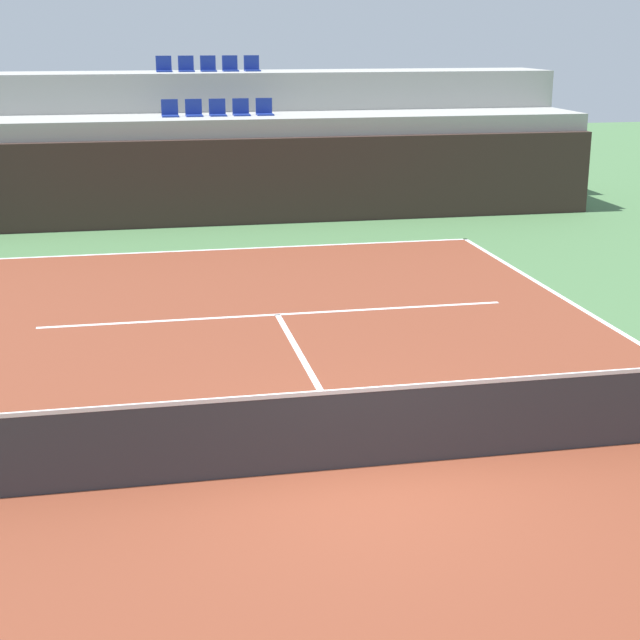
# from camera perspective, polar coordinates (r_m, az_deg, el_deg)

# --- Properties ---
(ground_plane) EXTENTS (80.00, 80.00, 0.00)m
(ground_plane) POSITION_cam_1_polar(r_m,az_deg,el_deg) (11.44, 2.53, -8.56)
(ground_plane) COLOR #477042
(court_surface) EXTENTS (11.00, 24.00, 0.01)m
(court_surface) POSITION_cam_1_polar(r_m,az_deg,el_deg) (11.44, 2.54, -8.53)
(court_surface) COLOR brown
(court_surface) RESTS_ON ground_plane
(baseline_far) EXTENTS (11.00, 0.10, 0.00)m
(baseline_far) POSITION_cam_1_polar(r_m,az_deg,el_deg) (22.67, -4.67, 4.16)
(baseline_far) COLOR white
(baseline_far) RESTS_ON court_surface
(service_line_far) EXTENTS (8.26, 0.10, 0.00)m
(service_line_far) POSITION_cam_1_polar(r_m,az_deg,el_deg) (17.33, -2.49, 0.32)
(service_line_far) COLOR white
(service_line_far) RESTS_ON court_surface
(centre_service_line) EXTENTS (0.10, 6.40, 0.00)m
(centre_service_line) POSITION_cam_1_polar(r_m,az_deg,el_deg) (14.33, -0.51, -3.19)
(centre_service_line) COLOR white
(centre_service_line) RESTS_ON court_surface
(back_wall) EXTENTS (19.93, 0.30, 2.19)m
(back_wall) POSITION_cam_1_polar(r_m,az_deg,el_deg) (25.42, -5.54, 7.97)
(back_wall) COLOR #33231E
(back_wall) RESTS_ON ground_plane
(stands_tier_lower) EXTENTS (19.93, 2.40, 2.66)m
(stands_tier_lower) POSITION_cam_1_polar(r_m,az_deg,el_deg) (26.72, -5.86, 8.88)
(stands_tier_lower) COLOR #9E9E99
(stands_tier_lower) RESTS_ON ground_plane
(stands_tier_upper) EXTENTS (19.93, 2.40, 3.71)m
(stands_tier_upper) POSITION_cam_1_polar(r_m,az_deg,el_deg) (29.03, -6.37, 10.51)
(stands_tier_upper) COLOR #9E9E99
(stands_tier_upper) RESTS_ON ground_plane
(seating_row_lower) EXTENTS (2.95, 0.44, 0.44)m
(seating_row_lower) POSITION_cam_1_polar(r_m,az_deg,el_deg) (26.66, -5.98, 12.01)
(seating_row_lower) COLOR navy
(seating_row_lower) RESTS_ON stands_tier_lower
(seating_row_upper) EXTENTS (2.95, 0.44, 0.44)m
(seating_row_upper) POSITION_cam_1_polar(r_m,az_deg,el_deg) (28.99, -6.52, 14.42)
(seating_row_upper) COLOR navy
(seating_row_upper) RESTS_ON stands_tier_upper
(tennis_net) EXTENTS (11.08, 0.08, 1.07)m
(tennis_net) POSITION_cam_1_polar(r_m,az_deg,el_deg) (11.24, 2.57, -6.21)
(tennis_net) COLOR black
(tennis_net) RESTS_ON court_surface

